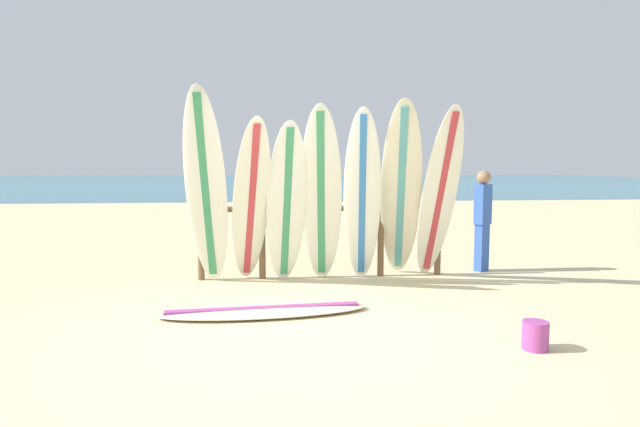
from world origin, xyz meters
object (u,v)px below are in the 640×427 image
at_px(surfboard_leaning_center_left, 287,204).
at_px(sand_bucket, 535,335).
at_px(surfboard_leaning_far_left, 206,188).
at_px(surfboard_leaning_left, 251,203).
at_px(surfboard_leaning_far_right, 439,195).
at_px(beachgoer_standing, 483,216).
at_px(surfboard_leaning_right, 401,192).
at_px(surfboard_lying_on_sand, 264,310).
at_px(small_boat_offshore, 360,185).
at_px(surfboard_leaning_center_right, 362,197).
at_px(surfboard_rack, 322,228).
at_px(surfboard_leaning_center, 321,195).

bearing_deg(surfboard_leaning_center_left, sand_bucket, -52.50).
relative_size(surfboard_leaning_far_left, surfboard_leaning_left, 1.18).
bearing_deg(surfboard_leaning_far_right, beachgoer_standing, 33.41).
height_order(surfboard_leaning_right, surfboard_lying_on_sand, surfboard_leaning_right).
distance_m(surfboard_leaning_far_right, small_boat_offshore, 31.39).
distance_m(surfboard_leaning_left, sand_bucket, 3.70).
bearing_deg(surfboard_leaning_center_right, surfboard_leaning_far_left, -179.38).
bearing_deg(beachgoer_standing, surfboard_leaning_center_left, -169.41).
height_order(surfboard_leaning_right, small_boat_offshore, surfboard_leaning_right).
bearing_deg(surfboard_leaning_far_left, surfboard_rack, 14.30).
height_order(surfboard_leaning_center_left, small_boat_offshore, surfboard_leaning_center_left).
relative_size(surfboard_leaning_right, sand_bucket, 9.97).
relative_size(surfboard_leaning_center_right, surfboard_leaning_right, 0.96).
distance_m(surfboard_leaning_left, surfboard_leaning_center, 0.92).
bearing_deg(surfboard_rack, sand_bucket, -63.41).
bearing_deg(small_boat_offshore, sand_bucket, -97.96).
xyz_separation_m(surfboard_leaning_right, surfboard_leaning_far_right, (0.50, -0.12, -0.03)).
bearing_deg(surfboard_leaning_center, surfboard_leaning_right, 3.82).
bearing_deg(surfboard_rack, surfboard_leaning_far_left, -165.70).
distance_m(surfboard_leaning_left, small_boat_offshore, 31.87).
distance_m(surfboard_leaning_left, surfboard_leaning_center_right, 1.47).
bearing_deg(small_boat_offshore, surfboard_leaning_right, -99.48).
bearing_deg(surfboard_rack, surfboard_leaning_far_right, -14.81).
distance_m(surfboard_leaning_far_left, surfboard_leaning_far_right, 3.09).
xyz_separation_m(surfboard_leaning_center, surfboard_leaning_right, (1.10, 0.07, 0.03)).
xyz_separation_m(surfboard_leaning_center_right, surfboard_leaning_far_right, (1.04, -0.04, 0.02)).
height_order(surfboard_leaning_center_left, surfboard_leaning_center, surfboard_leaning_center).
height_order(surfboard_leaning_center_right, surfboard_lying_on_sand, surfboard_leaning_center_right).
xyz_separation_m(surfboard_leaning_center, sand_bucket, (1.55, -2.63, -1.06)).
relative_size(surfboard_leaning_center_right, sand_bucket, 9.58).
relative_size(surfboard_rack, small_boat_offshore, 1.13).
distance_m(surfboard_leaning_center_right, small_boat_offshore, 31.52).
xyz_separation_m(surfboard_rack, surfboard_leaning_right, (1.04, -0.29, 0.51)).
distance_m(surfboard_leaning_center, beachgoer_standing, 2.55).
distance_m(surfboard_rack, surfboard_leaning_center_right, 0.77).
bearing_deg(surfboard_rack, surfboard_lying_on_sand, -115.13).
relative_size(surfboard_leaning_left, surfboard_leaning_far_right, 0.92).
relative_size(surfboard_leaning_center_left, surfboard_leaning_far_right, 0.91).
relative_size(surfboard_leaning_left, beachgoer_standing, 1.45).
height_order(surfboard_leaning_center, surfboard_leaning_right, surfboard_leaning_right).
bearing_deg(surfboard_leaning_far_left, surfboard_lying_on_sand, -60.73).
height_order(surfboard_leaning_center_left, sand_bucket, surfboard_leaning_center_left).
xyz_separation_m(surfboard_leaning_far_left, small_boat_offshore, (7.75, 31.01, -1.02)).
bearing_deg(surfboard_leaning_center, surfboard_lying_on_sand, -119.08).
bearing_deg(surfboard_rack, surfboard_leaning_right, -15.62).
height_order(surfboard_leaning_right, beachgoer_standing, surfboard_leaning_right).
relative_size(surfboard_leaning_center_left, sand_bucket, 8.85).
bearing_deg(surfboard_leaning_right, sand_bucket, -80.41).
xyz_separation_m(surfboard_leaning_center, surfboard_leaning_center_right, (0.55, -0.01, -0.02)).
bearing_deg(surfboard_leaning_left, surfboard_leaning_far_right, 0.28).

